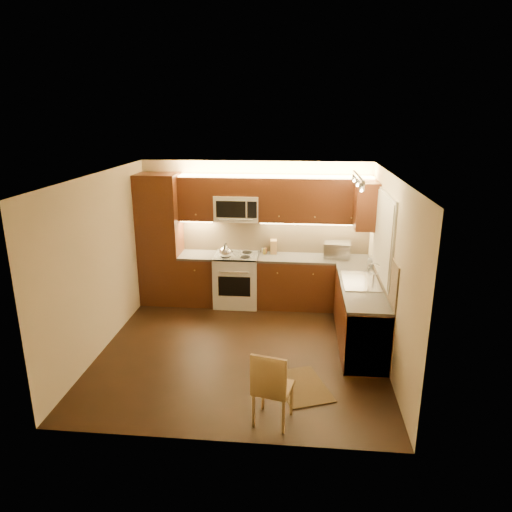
# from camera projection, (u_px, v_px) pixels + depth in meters

# --- Properties ---
(floor) EXTENTS (4.00, 4.00, 0.01)m
(floor) POSITION_uv_depth(u_px,v_px,m) (242.00, 349.00, 6.79)
(floor) COLOR black
(floor) RESTS_ON ground
(ceiling) EXTENTS (4.00, 4.00, 0.01)m
(ceiling) POSITION_uv_depth(u_px,v_px,m) (240.00, 176.00, 6.06)
(ceiling) COLOR beige
(ceiling) RESTS_ON ground
(wall_back) EXTENTS (4.00, 0.01, 2.50)m
(wall_back) POSITION_uv_depth(u_px,v_px,m) (255.00, 232.00, 8.33)
(wall_back) COLOR #C6B391
(wall_back) RESTS_ON ground
(wall_front) EXTENTS (4.00, 0.01, 2.50)m
(wall_front) POSITION_uv_depth(u_px,v_px,m) (215.00, 332.00, 4.52)
(wall_front) COLOR #C6B391
(wall_front) RESTS_ON ground
(wall_left) EXTENTS (0.01, 4.00, 2.50)m
(wall_left) POSITION_uv_depth(u_px,v_px,m) (101.00, 263.00, 6.61)
(wall_left) COLOR #C6B391
(wall_left) RESTS_ON ground
(wall_right) EXTENTS (0.01, 4.00, 2.50)m
(wall_right) POSITION_uv_depth(u_px,v_px,m) (390.00, 272.00, 6.24)
(wall_right) COLOR #C6B391
(wall_right) RESTS_ON ground
(pantry) EXTENTS (0.70, 0.60, 2.30)m
(pantry) POSITION_uv_depth(u_px,v_px,m) (161.00, 240.00, 8.22)
(pantry) COLOR #421C0E
(pantry) RESTS_ON floor
(base_cab_back_left) EXTENTS (0.62, 0.60, 0.86)m
(base_cab_back_left) POSITION_uv_depth(u_px,v_px,m) (199.00, 279.00, 8.37)
(base_cab_back_left) COLOR #421C0E
(base_cab_back_left) RESTS_ON floor
(counter_back_left) EXTENTS (0.62, 0.60, 0.04)m
(counter_back_left) POSITION_uv_depth(u_px,v_px,m) (198.00, 255.00, 8.24)
(counter_back_left) COLOR #383633
(counter_back_left) RESTS_ON base_cab_back_left
(base_cab_back_right) EXTENTS (1.92, 0.60, 0.86)m
(base_cab_back_right) POSITION_uv_depth(u_px,v_px,m) (313.00, 283.00, 8.18)
(base_cab_back_right) COLOR #421C0E
(base_cab_back_right) RESTS_ON floor
(counter_back_right) EXTENTS (1.92, 0.60, 0.04)m
(counter_back_right) POSITION_uv_depth(u_px,v_px,m) (314.00, 259.00, 8.05)
(counter_back_right) COLOR #383633
(counter_back_right) RESTS_ON base_cab_back_right
(base_cab_right) EXTENTS (0.60, 2.00, 0.86)m
(base_cab_right) POSITION_uv_depth(u_px,v_px,m) (360.00, 315.00, 6.89)
(base_cab_right) COLOR #421C0E
(base_cab_right) RESTS_ON floor
(counter_right) EXTENTS (0.60, 2.00, 0.04)m
(counter_right) POSITION_uv_depth(u_px,v_px,m) (362.00, 287.00, 6.75)
(counter_right) COLOR #383633
(counter_right) RESTS_ON base_cab_right
(dishwasher) EXTENTS (0.58, 0.60, 0.84)m
(dishwasher) POSITION_uv_depth(u_px,v_px,m) (366.00, 337.00, 6.22)
(dishwasher) COLOR silver
(dishwasher) RESTS_ON floor
(backsplash_back) EXTENTS (3.30, 0.02, 0.60)m
(backsplash_back) POSITION_uv_depth(u_px,v_px,m) (275.00, 235.00, 8.30)
(backsplash_back) COLOR tan
(backsplash_back) RESTS_ON wall_back
(backsplash_right) EXTENTS (0.02, 2.00, 0.60)m
(backsplash_right) POSITION_uv_depth(u_px,v_px,m) (384.00, 266.00, 6.63)
(backsplash_right) COLOR tan
(backsplash_right) RESTS_ON wall_right
(upper_cab_back_left) EXTENTS (0.62, 0.35, 0.75)m
(upper_cab_back_left) POSITION_uv_depth(u_px,v_px,m) (197.00, 198.00, 8.07)
(upper_cab_back_left) COLOR #421C0E
(upper_cab_back_left) RESTS_ON wall_back
(upper_cab_back_right) EXTENTS (1.92, 0.35, 0.75)m
(upper_cab_back_right) POSITION_uv_depth(u_px,v_px,m) (316.00, 200.00, 7.88)
(upper_cab_back_right) COLOR #421C0E
(upper_cab_back_right) RESTS_ON wall_back
(upper_cab_bridge) EXTENTS (0.76, 0.35, 0.31)m
(upper_cab_bridge) POSITION_uv_depth(u_px,v_px,m) (237.00, 186.00, 7.94)
(upper_cab_bridge) COLOR #421C0E
(upper_cab_bridge) RESTS_ON wall_back
(upper_cab_right_corner) EXTENTS (0.35, 0.50, 0.75)m
(upper_cab_right_corner) POSITION_uv_depth(u_px,v_px,m) (366.00, 206.00, 7.40)
(upper_cab_right_corner) COLOR #421C0E
(upper_cab_right_corner) RESTS_ON wall_right
(stove) EXTENTS (0.76, 0.65, 0.92)m
(stove) POSITION_uv_depth(u_px,v_px,m) (237.00, 279.00, 8.27)
(stove) COLOR silver
(stove) RESTS_ON floor
(microwave) EXTENTS (0.76, 0.38, 0.44)m
(microwave) POSITION_uv_depth(u_px,v_px,m) (237.00, 208.00, 8.03)
(microwave) COLOR silver
(microwave) RESTS_ON wall_back
(window_frame) EXTENTS (0.03, 1.44, 1.24)m
(window_frame) POSITION_uv_depth(u_px,v_px,m) (384.00, 236.00, 6.66)
(window_frame) COLOR silver
(window_frame) RESTS_ON wall_right
(window_blinds) EXTENTS (0.02, 1.36, 1.16)m
(window_blinds) POSITION_uv_depth(u_px,v_px,m) (383.00, 236.00, 6.66)
(window_blinds) COLOR silver
(window_blinds) RESTS_ON wall_right
(sink) EXTENTS (0.52, 0.86, 0.15)m
(sink) POSITION_uv_depth(u_px,v_px,m) (361.00, 277.00, 6.87)
(sink) COLOR silver
(sink) RESTS_ON counter_right
(faucet) EXTENTS (0.20, 0.04, 0.30)m
(faucet) POSITION_uv_depth(u_px,v_px,m) (374.00, 272.00, 6.83)
(faucet) COLOR silver
(faucet) RESTS_ON counter_right
(track_light_bar) EXTENTS (0.04, 1.20, 0.03)m
(track_light_bar) POSITION_uv_depth(u_px,v_px,m) (358.00, 176.00, 6.30)
(track_light_bar) COLOR silver
(track_light_bar) RESTS_ON ceiling
(kettle) EXTENTS (0.25, 0.25, 0.25)m
(kettle) POSITION_uv_depth(u_px,v_px,m) (226.00, 250.00, 7.96)
(kettle) COLOR silver
(kettle) RESTS_ON stove
(toaster_oven) EXTENTS (0.47, 0.37, 0.26)m
(toaster_oven) POSITION_uv_depth(u_px,v_px,m) (337.00, 250.00, 8.02)
(toaster_oven) COLOR silver
(toaster_oven) RESTS_ON counter_back_right
(knife_block) EXTENTS (0.12, 0.18, 0.24)m
(knife_block) POSITION_uv_depth(u_px,v_px,m) (274.00, 247.00, 8.25)
(knife_block) COLOR #A47A4A
(knife_block) RESTS_ON counter_back_right
(spice_jar_a) EXTENTS (0.05, 0.05, 0.09)m
(spice_jar_a) POSITION_uv_depth(u_px,v_px,m) (263.00, 250.00, 8.29)
(spice_jar_a) COLOR silver
(spice_jar_a) RESTS_ON counter_back_right
(spice_jar_b) EXTENTS (0.05, 0.05, 0.10)m
(spice_jar_b) POSITION_uv_depth(u_px,v_px,m) (266.00, 251.00, 8.27)
(spice_jar_b) COLOR brown
(spice_jar_b) RESTS_ON counter_back_right
(spice_jar_c) EXTENTS (0.04, 0.04, 0.09)m
(spice_jar_c) POSITION_uv_depth(u_px,v_px,m) (263.00, 250.00, 8.34)
(spice_jar_c) COLOR silver
(spice_jar_c) RESTS_ON counter_back_right
(spice_jar_d) EXTENTS (0.06, 0.06, 0.10)m
(spice_jar_d) POSITION_uv_depth(u_px,v_px,m) (264.00, 252.00, 8.22)
(spice_jar_d) COLOR olive
(spice_jar_d) RESTS_ON counter_back_right
(soap_bottle) EXTENTS (0.11, 0.11, 0.20)m
(soap_bottle) POSITION_uv_depth(u_px,v_px,m) (371.00, 261.00, 7.53)
(soap_bottle) COLOR #B2B3B7
(soap_bottle) RESTS_ON counter_right
(rug) EXTENTS (0.83, 1.00, 0.01)m
(rug) POSITION_uv_depth(u_px,v_px,m) (302.00, 386.00, 5.85)
(rug) COLOR black
(rug) RESTS_ON floor
(dining_chair) EXTENTS (0.47, 0.47, 0.88)m
(dining_chair) POSITION_uv_depth(u_px,v_px,m) (273.00, 386.00, 5.08)
(dining_chair) COLOR #A47A4A
(dining_chair) RESTS_ON floor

